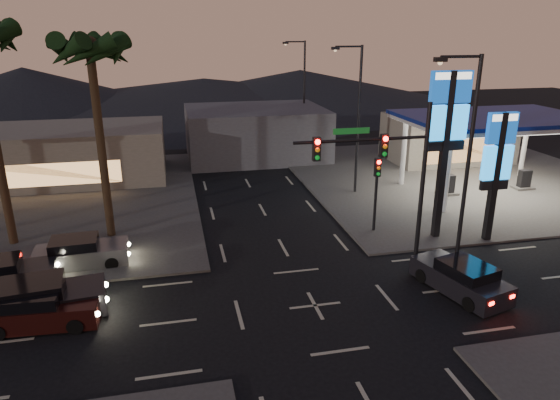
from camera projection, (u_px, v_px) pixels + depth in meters
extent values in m
plane|color=black|center=(315.00, 306.00, 20.80)|extent=(140.00, 140.00, 0.00)
cube|color=#47443F|center=(455.00, 177.00, 38.84)|extent=(24.00, 24.00, 0.12)
cube|color=#47443F|center=(9.00, 206.00, 32.30)|extent=(24.00, 24.00, 0.12)
cylinder|color=silver|center=(447.00, 175.00, 30.56)|extent=(0.36, 0.36, 5.00)
cylinder|color=silver|center=(404.00, 152.00, 36.10)|extent=(0.36, 0.36, 5.00)
cylinder|color=silver|center=(524.00, 146.00, 38.15)|extent=(0.36, 0.36, 5.00)
cube|color=silver|center=(496.00, 119.00, 33.48)|extent=(12.00, 8.00, 0.50)
cube|color=white|center=(495.00, 124.00, 33.58)|extent=(11.60, 7.60, 0.06)
cube|color=navy|center=(496.00, 117.00, 33.43)|extent=(12.20, 8.20, 0.25)
cube|color=black|center=(448.00, 185.00, 34.29)|extent=(0.80, 0.50, 1.40)
cube|color=black|center=(524.00, 180.00, 35.52)|extent=(0.80, 0.50, 1.40)
cube|color=#726B5B|center=(447.00, 138.00, 43.24)|extent=(10.00, 6.00, 4.00)
cube|color=black|center=(443.00, 159.00, 26.17)|extent=(0.35, 0.35, 9.00)
cube|color=navy|center=(451.00, 87.00, 24.97)|extent=(2.20, 0.30, 1.60)
cube|color=white|center=(452.00, 76.00, 24.79)|extent=(1.98, 0.32, 0.35)
cube|color=#1781DF|center=(447.00, 123.00, 25.55)|extent=(2.20, 0.30, 1.80)
cube|color=black|center=(445.00, 146.00, 25.94)|extent=(2.09, 0.28, 0.50)
cube|color=black|center=(494.00, 179.00, 26.08)|extent=(0.35, 0.35, 7.00)
cube|color=navy|center=(502.00, 128.00, 25.21)|extent=(1.60, 0.30, 1.60)
cube|color=white|center=(503.00, 117.00, 25.03)|extent=(1.44, 0.32, 0.35)
cube|color=#1781DF|center=(497.00, 163.00, 25.79)|extent=(1.60, 0.30, 1.80)
cube|color=black|center=(494.00, 185.00, 26.18)|extent=(1.52, 0.28, 0.50)
cylinder|color=black|center=(422.00, 191.00, 22.48)|extent=(0.20, 0.20, 8.00)
cylinder|color=black|center=(362.00, 140.00, 21.06)|extent=(6.00, 0.14, 0.14)
cube|color=#0C3F14|center=(351.00, 131.00, 20.83)|extent=(1.60, 0.05, 0.25)
cube|color=black|center=(384.00, 146.00, 21.36)|extent=(0.32, 0.25, 1.00)
sphere|color=#FF0C07|center=(386.00, 139.00, 21.12)|extent=(0.22, 0.22, 0.22)
sphere|color=orange|center=(385.00, 146.00, 21.22)|extent=(0.20, 0.20, 0.20)
sphere|color=#0CB226|center=(385.00, 154.00, 21.33)|extent=(0.20, 0.20, 0.20)
cube|color=black|center=(317.00, 149.00, 20.75)|extent=(0.32, 0.25, 1.00)
sphere|color=#FF0C07|center=(318.00, 142.00, 20.50)|extent=(0.22, 0.22, 0.22)
sphere|color=orange|center=(318.00, 150.00, 20.61)|extent=(0.20, 0.20, 0.20)
sphere|color=#0CB226|center=(317.00, 158.00, 20.72)|extent=(0.20, 0.20, 0.20)
cylinder|color=black|center=(376.00, 199.00, 27.75)|extent=(0.16, 0.16, 4.00)
cube|color=black|center=(378.00, 167.00, 27.17)|extent=(0.32, 0.25, 1.00)
sphere|color=#FF0C07|center=(379.00, 162.00, 26.92)|extent=(0.22, 0.22, 0.22)
sphere|color=orange|center=(379.00, 168.00, 27.03)|extent=(0.20, 0.20, 0.20)
sphere|color=#0CB226|center=(378.00, 174.00, 27.14)|extent=(0.20, 0.20, 0.20)
cylinder|color=black|center=(467.00, 174.00, 21.54)|extent=(0.18, 0.18, 10.00)
cylinder|color=black|center=(461.00, 57.00, 19.77)|extent=(1.80, 0.12, 0.12)
cube|color=black|center=(441.00, 59.00, 19.62)|extent=(0.50, 0.25, 0.18)
sphere|color=#FFCC8C|center=(440.00, 63.00, 19.66)|extent=(0.20, 0.20, 0.20)
cylinder|color=black|center=(358.00, 122.00, 33.55)|extent=(0.18, 0.18, 10.00)
cylinder|color=black|center=(349.00, 46.00, 31.78)|extent=(1.80, 0.12, 0.12)
cube|color=black|center=(335.00, 48.00, 31.63)|extent=(0.50, 0.25, 0.18)
sphere|color=#FFCC8C|center=(335.00, 50.00, 31.67)|extent=(0.20, 0.20, 0.20)
cylinder|color=black|center=(304.00, 97.00, 46.49)|extent=(0.18, 0.18, 10.00)
cylinder|color=black|center=(295.00, 42.00, 44.72)|extent=(1.80, 0.12, 0.12)
cube|color=black|center=(286.00, 43.00, 44.57)|extent=(0.50, 0.25, 0.18)
sphere|color=#FFCC8C|center=(286.00, 44.00, 44.61)|extent=(0.20, 0.20, 0.20)
cylinder|color=black|center=(101.00, 147.00, 26.09)|extent=(0.44, 0.44, 10.20)
sphere|color=black|center=(89.00, 45.00, 24.44)|extent=(0.90, 0.90, 0.90)
cone|color=black|center=(117.00, 51.00, 24.81)|extent=(0.90, 2.74, 1.91)
cone|color=black|center=(111.00, 51.00, 25.58)|extent=(2.57, 2.57, 1.91)
cone|color=black|center=(93.00, 50.00, 25.74)|extent=(2.74, 0.90, 1.91)
cone|color=black|center=(73.00, 51.00, 25.20)|extent=(2.57, 2.57, 1.91)
cone|color=black|center=(62.00, 52.00, 24.27)|extent=(0.90, 2.74, 1.91)
cone|color=black|center=(67.00, 52.00, 23.50)|extent=(2.57, 2.57, 1.91)
cone|color=black|center=(86.00, 52.00, 23.34)|extent=(2.74, 0.90, 1.91)
cone|color=black|center=(107.00, 52.00, 23.88)|extent=(2.57, 2.57, 1.91)
cone|color=black|center=(6.00, 39.00, 23.59)|extent=(0.90, 2.74, 1.91)
cone|color=black|center=(3.00, 39.00, 24.36)|extent=(2.57, 2.57, 1.91)
cube|color=#726B5B|center=(56.00, 154.00, 37.62)|extent=(16.00, 8.00, 4.00)
cube|color=#4C4C51|center=(255.00, 133.00, 44.52)|extent=(12.00, 9.00, 4.40)
cone|color=black|center=(25.00, 89.00, 70.16)|extent=(40.00, 40.00, 6.00)
cone|color=black|center=(300.00, 86.00, 78.50)|extent=(50.00, 50.00, 5.00)
cone|color=black|center=(204.00, 92.00, 75.59)|extent=(60.00, 60.00, 4.00)
cube|color=black|center=(43.00, 303.00, 19.83)|extent=(4.98, 2.56, 0.98)
cube|color=black|center=(31.00, 290.00, 19.51)|extent=(2.59, 2.11, 0.71)
cylinder|color=black|center=(85.00, 292.00, 21.21)|extent=(0.72, 0.34, 0.69)
cylinder|color=black|center=(84.00, 314.00, 19.56)|extent=(0.72, 0.34, 0.69)
cylinder|color=black|center=(5.00, 304.00, 20.26)|extent=(0.72, 0.34, 0.69)
sphere|color=#FFF2BF|center=(105.00, 285.00, 21.13)|extent=(0.24, 0.24, 0.24)
sphere|color=#FFF2BF|center=(106.00, 299.00, 19.96)|extent=(0.24, 0.24, 0.24)
cube|color=black|center=(42.00, 312.00, 19.31)|extent=(4.42, 2.07, 0.88)
cube|color=black|center=(32.00, 299.00, 19.08)|extent=(2.26, 1.80, 0.64)
cylinder|color=black|center=(85.00, 303.00, 20.37)|extent=(0.64, 0.27, 0.63)
cylinder|color=black|center=(75.00, 326.00, 18.81)|extent=(0.64, 0.27, 0.63)
cylinder|color=black|center=(13.00, 309.00, 19.96)|extent=(0.64, 0.27, 0.63)
sphere|color=#FFF2BF|center=(103.00, 298.00, 20.16)|extent=(0.22, 0.22, 0.22)
sphere|color=#FFF2BF|center=(97.00, 314.00, 19.06)|extent=(0.22, 0.22, 0.22)
cube|color=#5F5F61|center=(82.00, 255.00, 24.20)|extent=(4.40, 2.04, 0.88)
cube|color=black|center=(74.00, 245.00, 23.94)|extent=(2.24, 1.78, 0.64)
cylinder|color=black|center=(113.00, 249.00, 25.38)|extent=(0.64, 0.27, 0.63)
cylinder|color=black|center=(112.00, 263.00, 23.86)|extent=(0.64, 0.27, 0.63)
cylinder|color=black|center=(55.00, 256.00, 24.68)|extent=(0.64, 0.27, 0.63)
cylinder|color=black|center=(50.00, 270.00, 23.17)|extent=(0.64, 0.27, 0.63)
sphere|color=#FFF2BF|center=(128.00, 244.00, 25.26)|extent=(0.22, 0.22, 0.22)
sphere|color=#FFF2BF|center=(128.00, 254.00, 24.19)|extent=(0.22, 0.22, 0.22)
cube|color=#FF140A|center=(36.00, 253.00, 24.14)|extent=(0.09, 0.25, 0.14)
cube|color=#FF140A|center=(31.00, 263.00, 23.07)|extent=(0.09, 0.25, 0.14)
cube|color=black|center=(2.00, 279.00, 21.87)|extent=(4.56, 2.35, 0.89)
cylinder|color=black|center=(40.00, 271.00, 23.13)|extent=(0.66, 0.31, 0.64)
cylinder|color=black|center=(36.00, 287.00, 21.62)|extent=(0.66, 0.31, 0.64)
sphere|color=#FFF2BF|center=(57.00, 265.00, 23.06)|extent=(0.22, 0.22, 0.22)
sphere|color=#FFF2BF|center=(55.00, 276.00, 22.00)|extent=(0.22, 0.22, 0.22)
cube|color=black|center=(460.00, 280.00, 21.77)|extent=(2.90, 4.70, 0.89)
cube|color=black|center=(467.00, 271.00, 21.32)|extent=(2.19, 2.55, 0.65)
cylinder|color=black|center=(422.00, 276.00, 22.65)|extent=(0.39, 0.68, 0.64)
cylinder|color=black|center=(450.00, 268.00, 23.38)|extent=(0.39, 0.68, 0.64)
cylinder|color=black|center=(470.00, 304.00, 20.30)|extent=(0.39, 0.68, 0.64)
cylinder|color=black|center=(499.00, 295.00, 21.04)|extent=(0.39, 0.68, 0.64)
cube|color=#FF140A|center=(491.00, 304.00, 19.62)|extent=(0.26, 0.14, 0.14)
cube|color=#FF140A|center=(512.00, 296.00, 20.14)|extent=(0.26, 0.14, 0.14)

